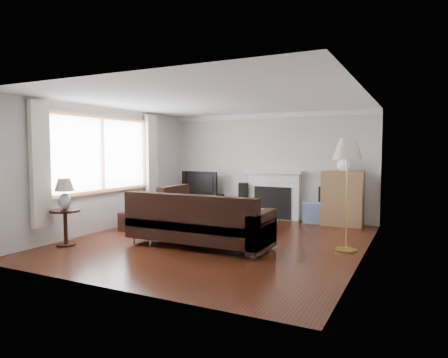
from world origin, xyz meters
The scene contains 17 objects.
room centered at (0.00, 0.00, 1.25)m, with size 5.10×5.60×2.54m.
window centered at (-2.45, -0.20, 1.55)m, with size 0.12×2.74×1.54m, color brown.
curtain_near centered at (-2.40, -1.72, 1.40)m, with size 0.10×0.35×2.10m, color silver.
curtain_far centered at (-2.40, 1.32, 1.40)m, with size 0.10×0.35×2.10m, color silver.
fireplace centered at (0.15, 2.64, 0.57)m, with size 1.40×0.26×1.15m, color white.
tv_stand centered at (-1.71, 2.48, 0.26)m, with size 1.05×0.47×0.53m, color black.
television centered at (-1.71, 2.48, 0.81)m, with size 0.99×0.13×0.57m, color black.
speaker_left centered at (-0.59, 2.55, 0.42)m, with size 0.23×0.28×0.84m, color black.
speaker_right centered at (1.38, 2.55, 0.42)m, with size 0.23×0.28×0.83m, color black.
bookshelf centered at (1.76, 2.52, 0.59)m, with size 0.86×0.41×1.18m, color olive.
globe_lamp centered at (1.76, 2.52, 1.31)m, with size 0.25×0.25×0.25m, color white.
sectional_sofa centered at (-0.09, -0.46, 0.43)m, with size 2.65×1.94×0.86m, color black.
coffee_table centered at (0.08, 1.04, 0.22)m, with size 1.11×0.61×0.43m, color olive.
footstool centered at (-1.99, 0.12, 0.18)m, with size 0.43×0.43×0.37m, color black.
floor_lamp centered at (2.20, 0.29, 0.91)m, with size 0.47×0.47×1.82m, color #A88B3A.
side_table centered at (-2.15, -1.46, 0.31)m, with size 0.50×0.50×0.62m, color black.
table_lamp centered at (-2.15, -1.46, 0.88)m, with size 0.32×0.32×0.52m, color silver.
Camera 1 is at (3.26, -6.27, 1.63)m, focal length 32.00 mm.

